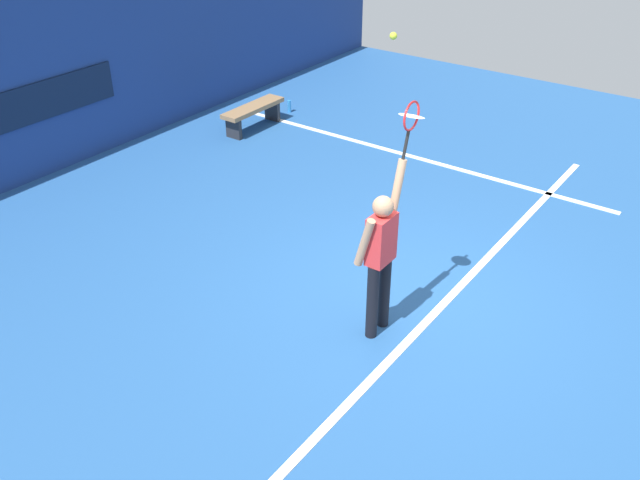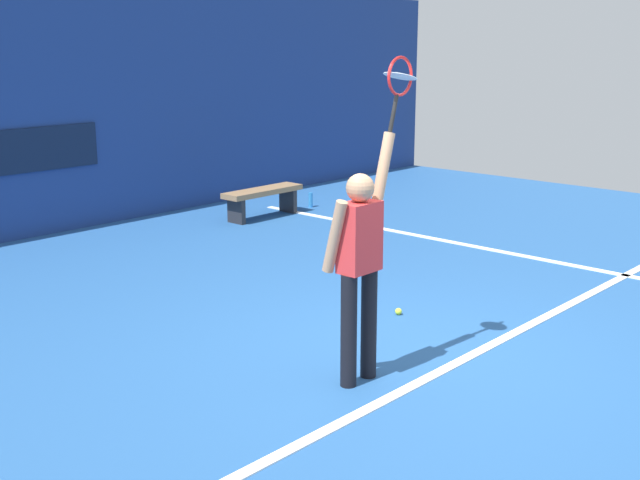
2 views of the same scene
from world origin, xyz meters
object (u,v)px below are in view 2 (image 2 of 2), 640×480
spare_ball (398,311)px  court_bench (263,196)px  tennis_racket (399,81)px  tennis_player (359,260)px  water_bottle (311,200)px

spare_ball → court_bench: bearing=62.2°
spare_ball → tennis_racket: bearing=-145.1°
court_bench → spare_ball: bearing=-117.8°
tennis_racket → court_bench: (3.33, 5.04, -2.03)m
tennis_player → tennis_racket: (0.46, -0.00, 1.35)m
tennis_racket → court_bench: tennis_racket is taller
tennis_racket → water_bottle: bearing=48.9°
tennis_player → water_bottle: tennis_player is taller
tennis_racket → court_bench: size_ratio=0.45×
tennis_player → spare_ball: size_ratio=29.13×
water_bottle → spare_ball: bearing=-127.8°
tennis_player → spare_ball: bearing=25.8°
tennis_player → spare_ball: tennis_player is taller
court_bench → spare_ball: court_bench is taller
tennis_player → spare_ball: (1.52, 0.74, -0.98)m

